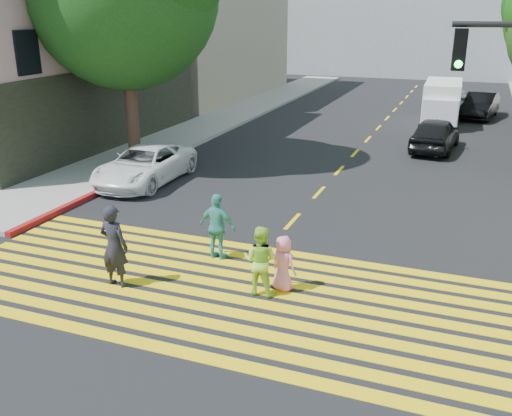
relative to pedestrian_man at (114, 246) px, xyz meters
The scene contains 17 objects.
ground 2.74m from the pedestrian_man, 15.25° to the right, with size 120.00×120.00×0.00m, color black.
sidewalk_left 22.18m from the pedestrian_man, 105.77° to the left, with size 3.00×40.00×0.15m, color gray.
curb_red 6.98m from the pedestrian_man, 129.72° to the left, with size 0.20×8.00×0.16m, color maroon.
crosswalk 2.72m from the pedestrian_man, 13.62° to the left, with size 13.40×5.30×0.01m.
lane_line 21.99m from the pedestrian_man, 83.53° to the left, with size 0.12×34.40×0.01m.
building_left_pink 18.01m from the pedestrian_man, 140.06° to the left, with size 12.10×14.10×11.00m.
building_left_tan 30.76m from the pedestrian_man, 116.33° to the left, with size 12.00×16.00×10.00m, color tan.
backdrop_block 47.66m from the pedestrian_man, 87.01° to the left, with size 30.00×8.00×12.00m, color gray.
pedestrian_man is the anchor object (origin of this frame).
pedestrian_woman 3.26m from the pedestrian_man, 14.19° to the left, with size 0.76×0.59×1.57m, color #A8E640.
pedestrian_child 3.76m from the pedestrian_man, 17.68° to the left, with size 0.62×0.41×1.27m, color pink.
pedestrian_extra 2.64m from the pedestrian_man, 54.57° to the left, with size 0.99×0.41×1.69m, color teal.
white_sedan 8.12m from the pedestrian_man, 116.88° to the left, with size 2.16×4.69×1.30m, color white.
dark_car_near 17.05m from the pedestrian_man, 70.80° to the left, with size 1.73×4.31×1.47m, color black.
silver_car 28.94m from the pedestrian_man, 78.48° to the left, with size 1.78×4.39×1.27m, color #8B939B.
dark_car_parked 26.38m from the pedestrian_man, 73.78° to the left, with size 1.51×4.33×1.43m, color black.
white_van 23.00m from the pedestrian_man, 76.38° to the left, with size 1.96×4.86×2.27m.
Camera 1 is at (4.63, -9.05, 5.92)m, focal length 40.00 mm.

